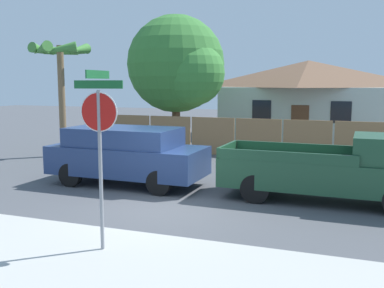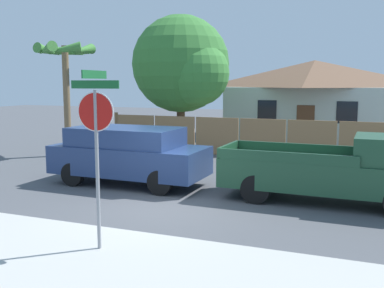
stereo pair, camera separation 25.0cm
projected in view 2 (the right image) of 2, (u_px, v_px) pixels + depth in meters
The scene contains 9 objects.
ground_plane at pixel (161, 206), 11.59m from camera, with size 80.00×80.00×0.00m, color #4C4F54.
sidewalk_strip at pixel (78, 255), 8.27m from camera, with size 36.00×3.20×0.01m.
wooden_fence at pixel (262, 138), 18.95m from camera, with size 14.30×0.12×1.74m.
house at pixel (314, 98), 25.94m from camera, with size 9.59×7.23×4.42m.
oak_tree at pixel (184, 66), 21.42m from camera, with size 4.90×4.67×6.37m.
palm_tree at pixel (65, 60), 19.02m from camera, with size 2.40×2.59×4.81m.
red_suv at pixel (129, 153), 13.96m from camera, with size 4.86×2.09×1.78m.
orange_pickup at pixel (339, 170), 11.71m from camera, with size 5.62×1.96×1.84m.
stop_sign at pixel (96, 129), 8.32m from camera, with size 0.97×0.87×3.38m.
Camera 2 is at (4.86, -10.19, 3.17)m, focal length 42.00 mm.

